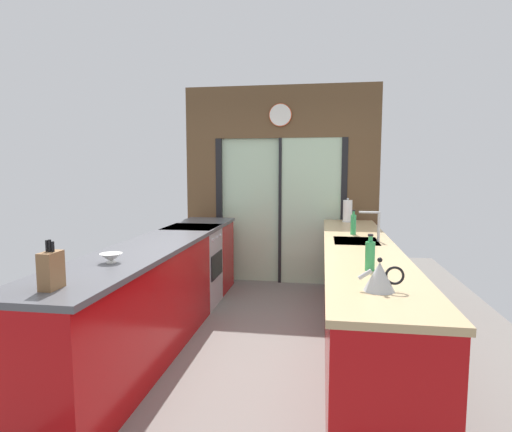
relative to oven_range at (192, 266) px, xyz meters
name	(u,v)px	position (x,y,z in m)	size (l,w,h in m)	color
ground_plane	(262,330)	(0.91, -0.65, -0.47)	(5.04, 7.60, 0.02)	slate
back_wall_unit	(280,173)	(0.91, 1.15, 1.07)	(2.64, 0.12, 2.70)	brown
left_counter_run	(155,293)	(0.00, -1.12, 0.01)	(0.62, 3.80, 0.92)	#AD0C0F
right_counter_run	(359,297)	(1.82, -0.95, 0.01)	(0.62, 3.80, 0.92)	#AD0C0F
sink_faucet	(375,221)	(1.97, -0.70, 0.65)	(0.19, 0.02, 0.28)	#B7BABC
oven_range	(192,266)	(0.00, 0.00, 0.00)	(0.60, 0.60, 0.92)	#B7BABC
mixing_bowl	(111,258)	(0.02, -1.93, 0.50)	(0.16, 0.16, 0.07)	silver
knife_block	(51,270)	(0.02, -2.59, 0.57)	(0.08, 0.14, 0.28)	brown
kettle	(380,276)	(1.80, -2.34, 0.54)	(0.25, 0.17, 0.19)	#B7BABC
soap_bottle_near	(370,255)	(1.80, -1.87, 0.57)	(0.06, 0.06, 0.24)	#339E56
soap_bottle_far	(353,224)	(1.80, -0.31, 0.57)	(0.06, 0.06, 0.25)	#339E56
paper_towel_roll	(348,211)	(1.80, 0.73, 0.60)	(0.13, 0.13, 0.30)	#B7BABC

